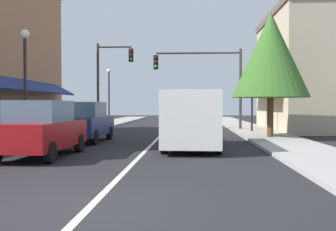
% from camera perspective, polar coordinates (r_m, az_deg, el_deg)
% --- Properties ---
extents(ground_plane, '(80.00, 80.00, 0.00)m').
position_cam_1_polar(ground_plane, '(24.30, -0.51, -2.35)').
color(ground_plane, black).
extents(sidewalk_left, '(2.60, 56.00, 0.12)m').
position_cam_1_polar(sidewalk_left, '(25.26, -13.07, -2.10)').
color(sidewalk_left, '#A39E99').
rests_on(sidewalk_left, ground).
extents(sidewalk_right, '(2.60, 56.00, 0.12)m').
position_cam_1_polar(sidewalk_right, '(24.55, 12.42, -2.20)').
color(sidewalk_right, '#A39E99').
rests_on(sidewalk_right, ground).
extents(lane_center_stripe, '(0.14, 52.00, 0.01)m').
position_cam_1_polar(lane_center_stripe, '(24.30, -0.51, -2.34)').
color(lane_center_stripe, silver).
rests_on(lane_center_stripe, ground).
extents(storefront_right_block, '(5.52, 10.20, 7.65)m').
position_cam_1_polar(storefront_right_block, '(27.28, 18.89, 6.04)').
color(storefront_right_block, '#BCAD8E').
rests_on(storefront_right_block, ground).
extents(parked_car_nearest_left, '(1.84, 4.13, 1.77)m').
position_cam_1_polar(parked_car_nearest_left, '(12.91, -17.93, -1.89)').
color(parked_car_nearest_left, maroon).
rests_on(parked_car_nearest_left, ground).
extents(parked_car_second_left, '(1.85, 4.13, 1.77)m').
position_cam_1_polar(parked_car_second_left, '(17.80, -11.98, -0.94)').
color(parked_car_second_left, navy).
rests_on(parked_car_second_left, ground).
extents(van_in_lane, '(2.10, 5.23, 2.12)m').
position_cam_1_polar(van_in_lane, '(14.60, 3.54, -0.39)').
color(van_in_lane, silver).
rests_on(van_in_lane, ground).
extents(traffic_signal_mast_arm, '(5.66, 0.50, 5.24)m').
position_cam_1_polar(traffic_signal_mast_arm, '(25.43, 5.87, 6.01)').
color(traffic_signal_mast_arm, '#333333').
rests_on(traffic_signal_mast_arm, ground).
extents(traffic_signal_left_corner, '(2.58, 0.50, 5.90)m').
position_cam_1_polar(traffic_signal_left_corner, '(27.51, -8.56, 6.08)').
color(traffic_signal_left_corner, '#333333').
rests_on(traffic_signal_left_corner, ground).
extents(street_lamp_left_near, '(0.36, 0.36, 4.59)m').
position_cam_1_polar(street_lamp_left_near, '(16.45, -20.04, 6.59)').
color(street_lamp_left_near, black).
rests_on(street_lamp_left_near, ground).
extents(street_lamp_right_mid, '(0.36, 0.36, 4.48)m').
position_cam_1_polar(street_lamp_right_mid, '(23.46, 12.11, 4.93)').
color(street_lamp_right_mid, black).
rests_on(street_lamp_right_mid, ground).
extents(street_lamp_left_far, '(0.36, 0.36, 4.56)m').
position_cam_1_polar(street_lamp_left_far, '(31.88, -8.57, 4.11)').
color(street_lamp_left_far, black).
rests_on(street_lamp_left_far, ground).
extents(tree_right_near, '(3.67, 3.67, 6.04)m').
position_cam_1_polar(tree_right_near, '(19.52, 14.68, 8.47)').
color(tree_right_near, '#4C331E').
rests_on(tree_right_near, ground).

